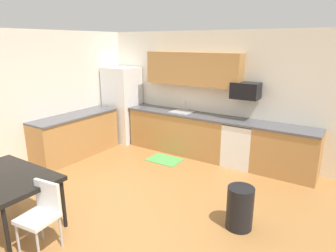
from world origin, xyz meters
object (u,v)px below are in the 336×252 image
refrigerator (123,105)px  chair_near_table (42,211)px  trash_bin (240,208)px  oven_range (240,144)px  microwave (246,91)px  dining_table (6,180)px

refrigerator → chair_near_table: 4.26m
refrigerator → trash_bin: bearing=-27.5°
oven_range → microwave: microwave is taller
trash_bin → chair_near_table: bearing=-137.2°
microwave → dining_table: (-1.87, -3.88, -0.84)m
chair_near_table → oven_range: bearing=74.2°
oven_range → refrigerator: bearing=-178.5°
dining_table → trash_bin: bearing=32.5°
oven_range → trash_bin: (0.77, -2.09, -0.16)m
microwave → dining_table: size_ratio=0.39×
oven_range → microwave: size_ratio=1.69×
refrigerator → chair_near_table: size_ratio=2.19×
microwave → trash_bin: microwave is taller
trash_bin → oven_range: bearing=110.3°
refrigerator → microwave: (3.09, 0.18, 0.60)m
microwave → chair_near_table: microwave is taller
microwave → dining_table: 4.39m
refrigerator → oven_range: bearing=1.5°
oven_range → chair_near_table: oven_range is taller
refrigerator → microwave: bearing=3.3°
oven_range → dining_table: (-1.87, -3.78, 0.24)m
chair_near_table → trash_bin: (1.86, 1.72, -0.20)m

